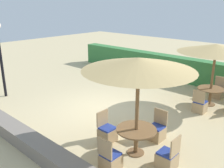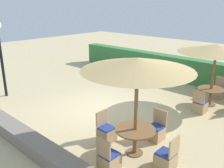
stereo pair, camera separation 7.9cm
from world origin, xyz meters
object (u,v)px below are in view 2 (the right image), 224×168
Objects in this scene: patio_chair_back_right_north at (218,92)px; patio_chair_front_right_south at (109,160)px; patio_chair_front_right_west at (106,133)px; parasol_front_right at (137,64)px; patio_chair_front_right_east at (166,159)px; round_table_back_right at (211,92)px; parasol_back_right at (217,49)px; round_table_front_right at (135,134)px; patio_chair_front_right_north at (156,131)px; patio_chair_back_right_south at (200,106)px.

patio_chair_front_right_south is at bearing 88.90° from patio_chair_back_right_north.
parasol_front_right is at bearing 92.61° from patio_chair_front_right_west.
patio_chair_front_right_east is 4.92m from round_table_back_right.
parasol_back_right is at bearing 93.00° from patio_chair_back_right_north.
patio_chair_front_right_west is 1.00× the size of patio_chair_front_right_east.
parasol_back_right is 2.80× the size of round_table_back_right.
parasol_front_right reaches higher than parasol_back_right.
round_table_front_right is at bearing 91.09° from patio_chair_front_right_east.
round_table_front_right is 0.38× the size of parasol_back_right.
round_table_front_right is 1.09m from patio_chair_front_right_north.
round_table_back_right is at bearing -91.81° from patio_chair_front_right_north.
parasol_back_right reaches higher than patio_chair_back_right_south.
patio_chair_front_right_south is 6.88m from patio_chair_back_right_north.
round_table_back_right is (-0.85, 4.84, 0.30)m from patio_chair_front_right_east.
patio_chair_back_right_south is at bearing -89.34° from parasol_back_right.
patio_chair_front_right_north is at bearing 43.72° from patio_chair_front_right_east.
patio_chair_front_right_south and patio_chair_front_right_east have the same top height.
patio_chair_back_right_south is (0.01, -0.99, -2.09)m from parasol_back_right.
patio_chair_front_right_north is at bearing 88.20° from patio_chair_front_right_south.
round_table_front_right is at bearing -91.58° from round_table_back_right.
round_table_front_right is 1.20× the size of patio_chair_front_right_west.
patio_chair_front_right_north is (1.07, 1.09, 0.00)m from patio_chair_front_right_west.
patio_chair_back_right_north reaches higher than round_table_front_right.
parasol_back_right reaches higher than patio_chair_front_right_west.
patio_chair_front_right_east is at bearing 91.88° from patio_chair_front_right_west.
patio_chair_front_right_west is 1.53m from patio_chair_front_right_north.
round_table_back_right is 1.03m from patio_chair_back_right_south.
patio_chair_front_right_north is (0.06, 2.04, 0.00)m from patio_chair_front_right_south.
parasol_back_right reaches higher than round_table_front_right.
patio_chair_back_right_north is at bearing 89.21° from round_table_front_right.
parasol_front_right is at bearing 87.10° from patio_chair_front_right_south.
patio_chair_front_right_west is at bearing 136.59° from patio_chair_front_right_south.
patio_chair_front_right_west is 1.00× the size of patio_chair_back_right_south.
patio_chair_front_right_west is at bearing -103.69° from round_table_back_right.
round_table_back_right is (0.18, 5.86, 0.30)m from patio_chair_front_right_south.
patio_chair_front_right_south is at bearing -92.90° from parasol_front_right.
patio_chair_front_right_north is 2.84m from patio_chair_back_right_south.
patio_chair_front_right_south and patio_chair_back_right_south have the same top height.
patio_chair_front_right_north and patio_chair_back_right_south have the same top height.
patio_chair_front_right_west and patio_chair_front_right_east have the same top height.
parasol_back_right is 1.79m from round_table_back_right.
round_table_back_right is 1.14× the size of patio_chair_back_right_north.
patio_chair_front_right_east is at bearing -77.66° from patio_chair_back_right_south.
patio_chair_back_right_south is at bearing 87.70° from patio_chair_front_right_south.
round_table_front_right is 1.20× the size of patio_chair_front_right_north.
patio_chair_front_right_east is 0.88× the size of round_table_back_right.
patio_chair_front_right_west is 5.46m from parasol_back_right.
parasol_front_right is at bearing -91.58° from parasol_back_right.
patio_chair_front_right_west is at bearing -103.69° from parasol_back_right.
patio_chair_front_right_east is (0.99, 0.02, -2.30)m from parasol_front_right.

